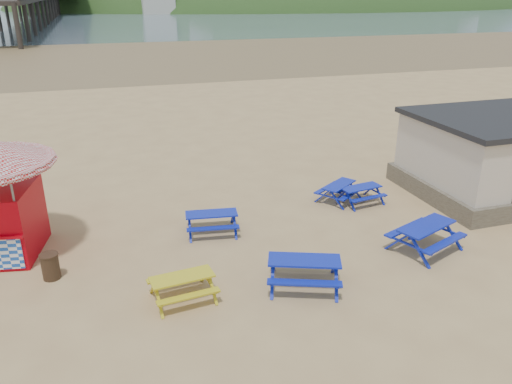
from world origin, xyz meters
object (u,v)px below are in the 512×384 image
object	(u,v)px
picnic_table_blue_b	(360,195)
amenity_block	(508,154)
picnic_table_yellow	(183,288)
litter_bin	(50,266)
picnic_table_blue_a	(212,223)

from	to	relation	value
picnic_table_blue_b	amenity_block	distance (m)	6.27
picnic_table_blue_b	amenity_block	world-z (taller)	amenity_block
picnic_table_yellow	amenity_block	xyz separation A→B (m)	(13.75, 3.77, 1.22)
picnic_table_blue_b	litter_bin	world-z (taller)	litter_bin
picnic_table_yellow	picnic_table_blue_a	bearing A→B (deg)	59.56
picnic_table_blue_a	picnic_table_yellow	bearing A→B (deg)	-105.65
picnic_table_blue_a	amenity_block	size ratio (longest dim) A/B	0.26
amenity_block	picnic_table_yellow	bearing A→B (deg)	-164.66
picnic_table_yellow	picnic_table_blue_b	bearing A→B (deg)	23.50
picnic_table_blue_a	amenity_block	bearing A→B (deg)	9.23
picnic_table_blue_b	litter_bin	size ratio (longest dim) A/B	2.26
picnic_table_blue_b	picnic_table_yellow	distance (m)	8.79
amenity_block	picnic_table_blue_b	bearing A→B (deg)	174.36
picnic_table_blue_b	amenity_block	bearing A→B (deg)	-13.84
picnic_table_blue_a	litter_bin	distance (m)	5.19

